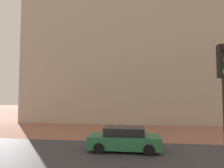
{
  "coord_description": "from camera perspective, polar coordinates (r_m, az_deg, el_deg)",
  "views": [
    {
      "loc": [
        1.51,
        -1.93,
        3.4
      ],
      "look_at": [
        -0.13,
        10.39,
        4.19
      ],
      "focal_mm": 31.58,
      "sensor_mm": 36.0,
      "label": 1
    }
  ],
  "objects": [
    {
      "name": "car_green",
      "position": [
        12.88,
        3.63,
        -15.69
      ],
      "size": [
        4.45,
        1.94,
        1.47
      ],
      "color": "#287042",
      "rests_on": "ground_plane"
    },
    {
      "name": "street_asphalt_strip",
      "position": [
        11.31,
        -0.46,
        -21.13
      ],
      "size": [
        120.0,
        8.57,
        0.0
      ],
      "primitive_type": "cube",
      "color": "#38383D",
      "rests_on": "ground_plane"
    },
    {
      "name": "landmark_building",
      "position": [
        32.36,
        2.33,
        9.69
      ],
      "size": [
        25.91,
        15.43,
        35.24
      ],
      "color": "#B2A893",
      "rests_on": "ground_plane"
    },
    {
      "name": "ground_plane",
      "position": [
        12.5,
        0.4,
        -19.42
      ],
      "size": [
        120.0,
        120.0,
        0.0
      ],
      "primitive_type": "plane",
      "color": "#93604C"
    }
  ]
}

